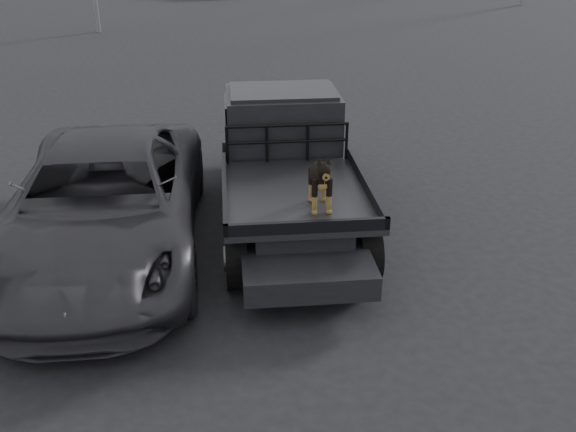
{
  "coord_description": "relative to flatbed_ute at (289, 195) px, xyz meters",
  "views": [
    {
      "loc": [
        -1.43,
        -6.72,
        4.35
      ],
      "look_at": [
        -0.79,
        -0.38,
        1.24
      ],
      "focal_mm": 40.0,
      "sensor_mm": 36.0,
      "label": 1
    }
  ],
  "objects": [
    {
      "name": "parked_suv",
      "position": [
        -2.55,
        -0.7,
        0.29
      ],
      "size": [
        2.51,
        5.43,
        1.51
      ],
      "primitive_type": "imported",
      "rotation": [
        0.0,
        0.0,
        -0.0
      ],
      "color": "#2D2C32",
      "rests_on": "ground"
    },
    {
      "name": "dog",
      "position": [
        0.24,
        -1.43,
        0.83
      ],
      "size": [
        0.32,
        0.6,
        0.74
      ],
      "primitive_type": null,
      "color": "black",
      "rests_on": "flatbed_ute"
    },
    {
      "name": "ute_cab",
      "position": [
        -0.0,
        0.95,
        0.9
      ],
      "size": [
        1.72,
        1.3,
        0.88
      ],
      "primitive_type": null,
      "color": "black",
      "rests_on": "flatbed_ute"
    },
    {
      "name": "headache_rack",
      "position": [
        -0.0,
        0.2,
        0.74
      ],
      "size": [
        1.8,
        0.08,
        0.55
      ],
      "primitive_type": null,
      "color": "black",
      "rests_on": "flatbed_ute"
    },
    {
      "name": "flatbed_ute",
      "position": [
        0.0,
        0.0,
        0.0
      ],
      "size": [
        2.0,
        5.4,
        0.92
      ],
      "primitive_type": null,
      "color": "black",
      "rests_on": "ground"
    },
    {
      "name": "ground",
      "position": [
        0.54,
        -1.94,
        -0.46
      ],
      "size": [
        120.0,
        120.0,
        0.0
      ],
      "primitive_type": "plane",
      "color": "black",
      "rests_on": "ground"
    }
  ]
}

